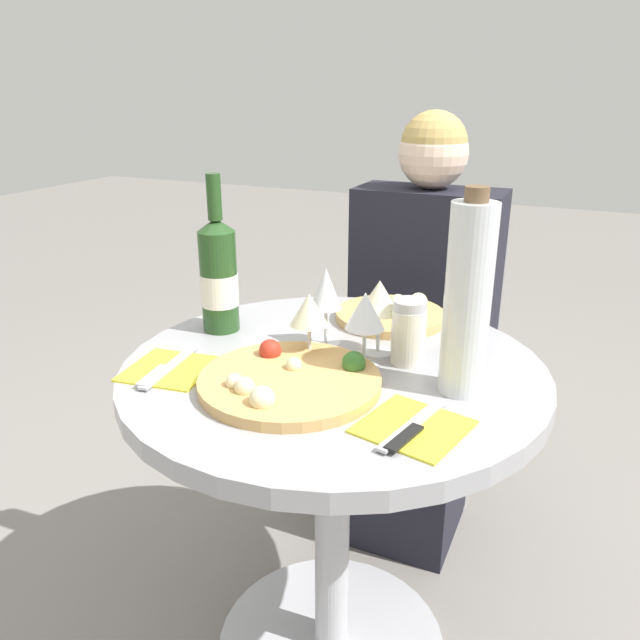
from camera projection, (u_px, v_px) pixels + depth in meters
name	position (u px, v px, depth m)	size (l,w,h in m)	color
dining_table	(333.00, 448.00, 1.25)	(0.80, 0.80, 0.71)	#B2B2B7
chair_behind_diner	(425.00, 368.00, 1.87)	(0.37, 0.37, 0.84)	slate
seated_diner	(414.00, 355.00, 1.73)	(0.39, 0.40, 1.15)	black
pizza_large	(289.00, 380.00, 1.09)	(0.32, 0.32, 0.05)	tan
pizza_small_far	(391.00, 314.00, 1.40)	(0.24, 0.24, 0.05)	tan
wine_bottle	(219.00, 275.00, 1.31)	(0.08, 0.08, 0.33)	#23471E
tall_carafe	(468.00, 300.00, 1.02)	(0.08, 0.08, 0.35)	silver
sugar_shaker	(409.00, 332.00, 1.17)	(0.07, 0.07, 0.12)	silver
wine_glass_front_right	(365.00, 313.00, 1.12)	(0.07, 0.07, 0.15)	silver
wine_glass_back_right	(379.00, 298.00, 1.19)	(0.08, 0.08, 0.15)	silver
wine_glass_back_left	(326.00, 290.00, 1.23)	(0.06, 0.06, 0.16)	silver
wine_glass_front_left	(309.00, 311.00, 1.17)	(0.07, 0.07, 0.13)	silver
place_setting_left	(169.00, 369.00, 1.15)	(0.17, 0.19, 0.01)	yellow
place_setting_right	(413.00, 427.00, 0.96)	(0.18, 0.19, 0.01)	yellow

